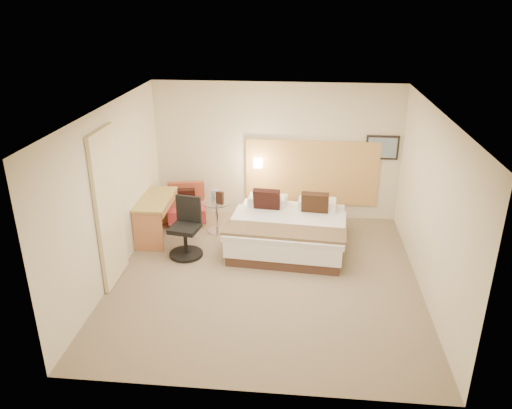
# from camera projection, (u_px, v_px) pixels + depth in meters

# --- Properties ---
(floor) EXTENTS (4.80, 5.00, 0.02)m
(floor) POSITION_uv_depth(u_px,v_px,m) (266.00, 278.00, 7.99)
(floor) COLOR #7D6B54
(floor) RESTS_ON ground
(ceiling) EXTENTS (4.80, 5.00, 0.02)m
(ceiling) POSITION_uv_depth(u_px,v_px,m) (267.00, 110.00, 6.94)
(ceiling) COLOR white
(ceiling) RESTS_ON floor
(wall_back) EXTENTS (4.80, 0.02, 2.70)m
(wall_back) POSITION_uv_depth(u_px,v_px,m) (276.00, 152.00, 9.77)
(wall_back) COLOR beige
(wall_back) RESTS_ON floor
(wall_front) EXTENTS (4.80, 0.02, 2.70)m
(wall_front) POSITION_uv_depth(u_px,v_px,m) (248.00, 291.00, 5.16)
(wall_front) COLOR beige
(wall_front) RESTS_ON floor
(wall_left) EXTENTS (0.02, 5.00, 2.70)m
(wall_left) POSITION_uv_depth(u_px,v_px,m) (111.00, 194.00, 7.68)
(wall_left) COLOR beige
(wall_left) RESTS_ON floor
(wall_right) EXTENTS (0.02, 5.00, 2.70)m
(wall_right) POSITION_uv_depth(u_px,v_px,m) (431.00, 206.00, 7.25)
(wall_right) COLOR beige
(wall_right) RESTS_ON floor
(headboard_panel) EXTENTS (2.60, 0.04, 1.30)m
(headboard_panel) POSITION_uv_depth(u_px,v_px,m) (311.00, 173.00, 9.82)
(headboard_panel) COLOR tan
(headboard_panel) RESTS_ON wall_back
(art_frame) EXTENTS (0.62, 0.03, 0.47)m
(art_frame) POSITION_uv_depth(u_px,v_px,m) (382.00, 147.00, 9.50)
(art_frame) COLOR black
(art_frame) RESTS_ON wall_back
(art_canvas) EXTENTS (0.54, 0.01, 0.39)m
(art_canvas) POSITION_uv_depth(u_px,v_px,m) (382.00, 148.00, 9.48)
(art_canvas) COLOR gray
(art_canvas) RESTS_ON wall_back
(lamp_arm) EXTENTS (0.02, 0.12, 0.02)m
(lamp_arm) POSITION_uv_depth(u_px,v_px,m) (258.00, 162.00, 9.79)
(lamp_arm) COLOR silver
(lamp_arm) RESTS_ON wall_back
(lamp_shade) EXTENTS (0.15, 0.15, 0.15)m
(lamp_shade) POSITION_uv_depth(u_px,v_px,m) (258.00, 163.00, 9.74)
(lamp_shade) COLOR #FFEDC6
(lamp_shade) RESTS_ON wall_back
(curtain) EXTENTS (0.06, 0.90, 2.42)m
(curtain) POSITION_uv_depth(u_px,v_px,m) (109.00, 208.00, 7.50)
(curtain) COLOR beige
(curtain) RESTS_ON wall_left
(bottle_a) EXTENTS (0.08, 0.08, 0.22)m
(bottle_a) POSITION_uv_depth(u_px,v_px,m) (213.00, 196.00, 9.33)
(bottle_a) COLOR #839CCB
(bottle_a) RESTS_ON side_table
(bottle_b) EXTENTS (0.08, 0.08, 0.22)m
(bottle_b) POSITION_uv_depth(u_px,v_px,m) (217.00, 196.00, 9.33)
(bottle_b) COLOR #88BCD2
(bottle_b) RESTS_ON side_table
(menu_folder) EXTENTS (0.15, 0.10, 0.24)m
(menu_folder) POSITION_uv_depth(u_px,v_px,m) (220.00, 198.00, 9.20)
(menu_folder) COLOR #301B14
(menu_folder) RESTS_ON side_table
(bed) EXTENTS (2.13, 2.09, 0.97)m
(bed) POSITION_uv_depth(u_px,v_px,m) (288.00, 229.00, 8.91)
(bed) COLOR #482D24
(bed) RESTS_ON floor
(lounge_chair) EXTENTS (0.84, 0.77, 0.76)m
(lounge_chair) POSITION_uv_depth(u_px,v_px,m) (187.00, 207.00, 9.87)
(lounge_chair) COLOR tan
(lounge_chair) RESTS_ON floor
(side_table) EXTENTS (0.70, 0.70, 0.61)m
(side_table) POSITION_uv_depth(u_px,v_px,m) (217.00, 215.00, 9.43)
(side_table) COLOR silver
(side_table) RESTS_ON floor
(desk) EXTENTS (0.60, 1.25, 0.77)m
(desk) POSITION_uv_depth(u_px,v_px,m) (157.00, 206.00, 9.13)
(desk) COLOR #AB9143
(desk) RESTS_ON floor
(desk_chair) EXTENTS (0.67, 0.67, 1.03)m
(desk_chair) POSITION_uv_depth(u_px,v_px,m) (186.00, 232.00, 8.55)
(desk_chair) COLOR black
(desk_chair) RESTS_ON floor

